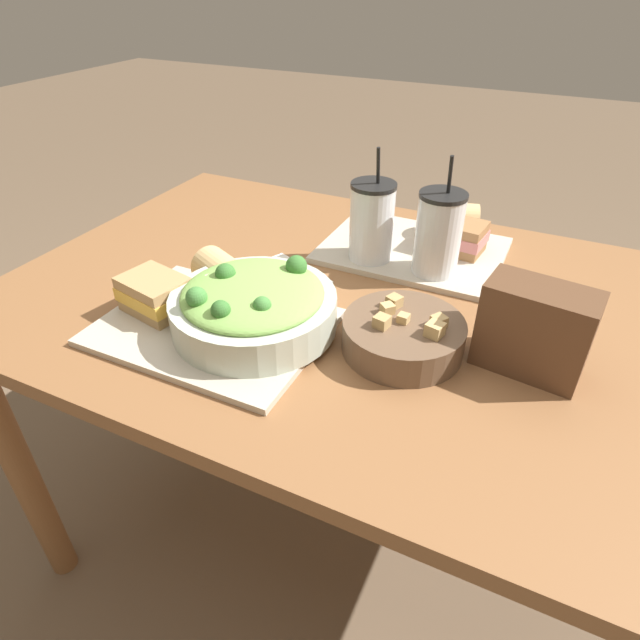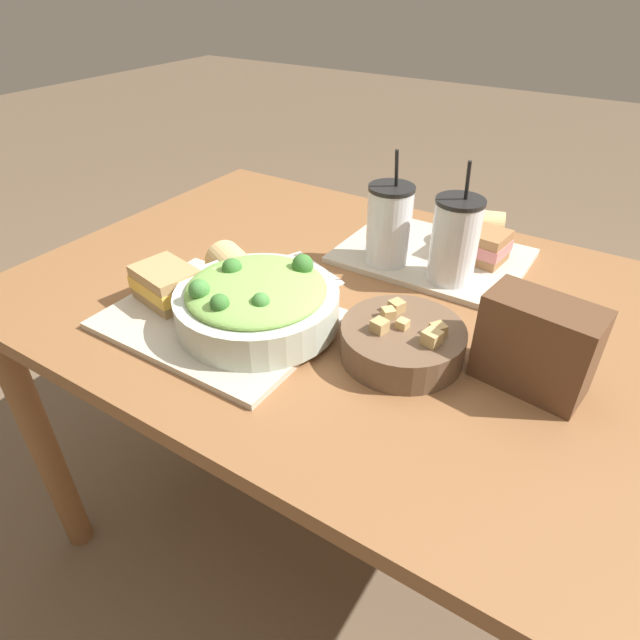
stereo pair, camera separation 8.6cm
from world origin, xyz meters
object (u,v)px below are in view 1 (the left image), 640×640
sandwich_near (155,294)px  baguette_near (222,274)px  drink_cup_red (438,236)px  soup_bowl (403,335)px  napkin_folded (285,276)px  sandwich_far (455,236)px  salad_bowl (253,305)px  drink_cup_dark (372,224)px  baguette_far (457,220)px  chip_bag (535,330)px

sandwich_near → baguette_near: 0.13m
sandwich_near → drink_cup_red: bearing=52.4°
soup_bowl → napkin_folded: 0.31m
sandwich_near → sandwich_far: 0.62m
salad_bowl → drink_cup_dark: bearing=75.1°
baguette_near → drink_cup_red: 0.42m
salad_bowl → sandwich_near: 0.19m
soup_bowl → baguette_far: (-0.02, 0.44, 0.02)m
sandwich_far → baguette_far: bearing=108.6°
soup_bowl → drink_cup_red: 0.26m
soup_bowl → drink_cup_red: size_ratio=0.84×
salad_bowl → chip_bag: 0.44m
salad_bowl → napkin_folded: 0.20m
drink_cup_dark → sandwich_far: bearing=36.6°
salad_bowl → chip_bag: (0.43, 0.10, 0.02)m
sandwich_near → baguette_far: bearing=64.5°
salad_bowl → soup_bowl: salad_bowl is taller
sandwich_near → drink_cup_dark: drink_cup_dark is taller
baguette_near → sandwich_far: bearing=-18.7°
sandwich_near → napkin_folded: sandwich_near is taller
drink_cup_red → sandwich_near: bearing=-139.1°
sandwich_far → chip_bag: 0.38m
drink_cup_red → chip_bag: (0.21, -0.22, -0.02)m
salad_bowl → drink_cup_dark: size_ratio=1.20×
baguette_far → drink_cup_red: 0.19m
baguette_near → drink_cup_red: bearing=-28.1°
drink_cup_dark → sandwich_near: bearing=-127.4°
salad_bowl → chip_bag: size_ratio=1.65×
sandwich_near → sandwich_far: same height
soup_bowl → napkin_folded: size_ratio=1.00×
baguette_far → drink_cup_red: (0.00, -0.18, 0.04)m
drink_cup_red → salad_bowl: bearing=-124.8°
baguette_near → drink_cup_dark: size_ratio=0.53×
drink_cup_red → baguette_far: bearing=90.9°
drink_cup_dark → drink_cup_red: drink_cup_red is taller
sandwich_far → napkin_folded: 0.37m
salad_bowl → baguette_far: salad_bowl is taller
napkin_folded → drink_cup_red: bearing=26.4°
sandwich_far → napkin_folded: sandwich_far is taller
sandwich_near → baguette_far: baguette_far is taller
drink_cup_red → chip_bag: bearing=-46.0°
soup_bowl → baguette_far: bearing=93.1°
napkin_folded → baguette_near: bearing=-119.8°
soup_bowl → baguette_far: 0.44m
chip_bag → drink_cup_dark: bearing=155.7°
salad_bowl → baguette_near: bearing=147.1°
sandwich_near → drink_cup_red: (0.40, 0.35, 0.04)m
salad_bowl → chip_bag: chip_bag is taller
soup_bowl → drink_cup_red: drink_cup_red is taller
salad_bowl → sandwich_far: size_ratio=2.13×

